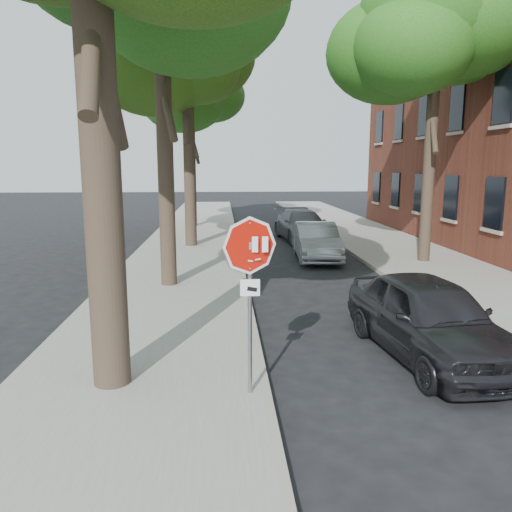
{
  "coord_description": "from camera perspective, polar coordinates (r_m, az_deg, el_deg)",
  "views": [
    {
      "loc": [
        -1.07,
        -6.87,
        3.41
      ],
      "look_at": [
        -0.57,
        0.64,
        2.05
      ],
      "focal_mm": 35.0,
      "sensor_mm": 36.0,
      "label": 1
    }
  ],
  "objects": [
    {
      "name": "sidewalk_right",
      "position": [
        20.43,
        16.47,
        0.41
      ],
      "size": [
        4.0,
        55.0,
        0.12
      ],
      "primitive_type": "cube",
      "color": "gray",
      "rests_on": "ground"
    },
    {
      "name": "tree_mid_a",
      "position": [
        14.68,
        -10.92,
        26.7
      ],
      "size": [
        5.59,
        5.19,
        9.84
      ],
      "color": "black",
      "rests_on": "sidewalk_left"
    },
    {
      "name": "car_b",
      "position": [
        18.47,
        6.9,
        1.68
      ],
      "size": [
        1.64,
        4.17,
        1.35
      ],
      "primitive_type": "imported",
      "rotation": [
        0.0,
        0.0,
        -0.05
      ],
      "color": "gray",
      "rests_on": "ground"
    },
    {
      "name": "stop_sign",
      "position": [
        7.01,
        -0.7,
        -1.8
      ],
      "size": [
        0.76,
        0.34,
        2.61
      ],
      "color": "gray",
      "rests_on": "sidewalk_left"
    },
    {
      "name": "sidewalk_left",
      "position": [
        19.22,
        -8.05,
        0.13
      ],
      "size": [
        4.0,
        55.0,
        0.12
      ],
      "primitive_type": "cube",
      "color": "gray",
      "rests_on": "ground"
    },
    {
      "name": "tree_far",
      "position": [
        28.28,
        -7.53,
        17.92
      ],
      "size": [
        5.29,
        4.91,
        9.33
      ],
      "color": "black",
      "rests_on": "sidewalk_left"
    },
    {
      "name": "ground",
      "position": [
        7.74,
        4.7,
        -15.92
      ],
      "size": [
        120.0,
        120.0,
        0.0
      ],
      "primitive_type": "plane",
      "color": "black",
      "rests_on": "ground"
    },
    {
      "name": "curb_right",
      "position": [
        19.81,
        10.9,
        0.36
      ],
      "size": [
        0.12,
        55.0,
        0.13
      ],
      "primitive_type": "cube",
      "color": "#9E9384",
      "rests_on": "ground"
    },
    {
      "name": "car_a",
      "position": [
        9.52,
        19.16,
        -6.62
      ],
      "size": [
        2.22,
        4.51,
        1.48
      ],
      "primitive_type": "imported",
      "rotation": [
        0.0,
        0.0,
        0.11
      ],
      "color": "black",
      "rests_on": "ground"
    },
    {
      "name": "curb_left",
      "position": [
        19.17,
        -1.93,
        0.22
      ],
      "size": [
        0.12,
        55.0,
        0.13
      ],
      "primitive_type": "cube",
      "color": "#9E9384",
      "rests_on": "ground"
    },
    {
      "name": "tree_right",
      "position": [
        18.77,
        19.71,
        21.39
      ],
      "size": [
        5.29,
        4.91,
        9.33
      ],
      "color": "black",
      "rests_on": "sidewalk_right"
    },
    {
      "name": "car_c",
      "position": [
        23.15,
        5.31,
        3.51
      ],
      "size": [
        2.41,
        4.98,
        1.4
      ],
      "primitive_type": "imported",
      "rotation": [
        0.0,
        0.0,
        0.09
      ],
      "color": "#515156",
      "rests_on": "ground"
    },
    {
      "name": "tree_mid_b",
      "position": [
        21.53,
        -7.97,
        22.48
      ],
      "size": [
        5.88,
        5.46,
        10.36
      ],
      "color": "black",
      "rests_on": "sidewalk_left"
    }
  ]
}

